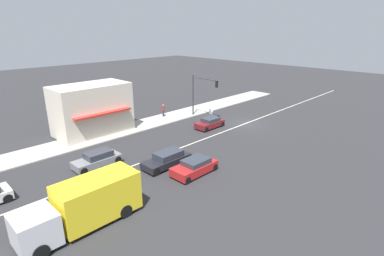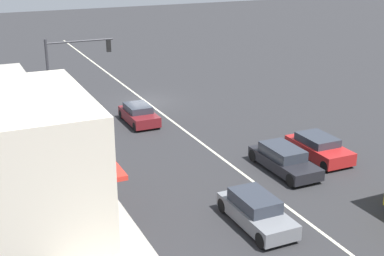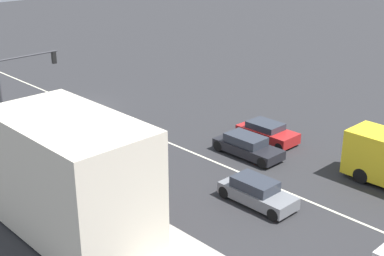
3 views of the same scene
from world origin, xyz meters
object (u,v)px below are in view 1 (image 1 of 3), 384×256
(sedan_dark, at_px, (167,159))
(hatchback_red, at_px, (195,167))
(delivery_truck, at_px, (85,204))
(sedan_maroon, at_px, (210,123))
(pedestrian, at_px, (163,110))
(traffic_signal_main, at_px, (201,90))
(warning_aframe_sign, at_px, (211,111))
(suv_grey, at_px, (97,159))

(sedan_dark, distance_m, hatchback_red, 2.88)
(delivery_truck, height_order, sedan_maroon, delivery_truck)
(sedan_maroon, bearing_deg, sedan_dark, 112.10)
(pedestrian, xyz_separation_m, sedan_maroon, (-7.63, -1.04, -0.40))
(sedan_maroon, relative_size, sedan_dark, 0.84)
(traffic_signal_main, distance_m, hatchback_red, 17.18)
(pedestrian, height_order, warning_aframe_sign, pedestrian)
(traffic_signal_main, relative_size, warning_aframe_sign, 6.69)
(sedan_maroon, xyz_separation_m, hatchback_red, (-7.20, 10.18, 0.02))
(warning_aframe_sign, bearing_deg, sedan_maroon, 129.63)
(warning_aframe_sign, relative_size, hatchback_red, 0.20)
(warning_aframe_sign, xyz_separation_m, suv_grey, (-3.94, 20.01, 0.23))
(sedan_maroon, relative_size, hatchback_red, 0.93)
(delivery_truck, bearing_deg, warning_aframe_sign, -65.75)
(traffic_signal_main, xyz_separation_m, sedan_maroon, (-3.92, 2.51, -3.29))
(traffic_signal_main, xyz_separation_m, suv_grey, (-3.92, 17.75, -3.25))
(warning_aframe_sign, bearing_deg, delivery_truck, 114.25)
(warning_aframe_sign, height_order, sedan_maroon, sedan_maroon)
(sedan_maroon, relative_size, suv_grey, 0.91)
(warning_aframe_sign, relative_size, sedan_maroon, 0.22)
(hatchback_red, bearing_deg, delivery_truck, 90.00)
(traffic_signal_main, bearing_deg, suv_grey, 102.46)
(warning_aframe_sign, bearing_deg, traffic_signal_main, 90.39)
(sedan_dark, distance_m, suv_grey, 6.23)
(delivery_truck, distance_m, sedan_dark, 9.59)
(sedan_dark, bearing_deg, hatchback_red, -166.69)
(traffic_signal_main, xyz_separation_m, warning_aframe_sign, (0.02, -2.25, -3.47))
(sedan_maroon, distance_m, sedan_dark, 11.70)
(warning_aframe_sign, bearing_deg, hatchback_red, 126.72)
(sedan_maroon, height_order, suv_grey, suv_grey)
(pedestrian, bearing_deg, sedan_dark, 140.86)
(hatchback_red, xyz_separation_m, suv_grey, (7.20, 5.07, 0.03))
(pedestrian, relative_size, warning_aframe_sign, 2.02)
(warning_aframe_sign, height_order, sedan_dark, sedan_dark)
(delivery_truck, height_order, suv_grey, delivery_truck)
(warning_aframe_sign, relative_size, suv_grey, 0.20)
(pedestrian, xyz_separation_m, delivery_truck, (-14.83, 18.93, 0.46))
(pedestrian, bearing_deg, sedan_maroon, -172.21)
(hatchback_red, bearing_deg, sedan_dark, 13.31)
(pedestrian, distance_m, hatchback_red, 17.42)
(traffic_signal_main, height_order, sedan_maroon, traffic_signal_main)
(warning_aframe_sign, height_order, delivery_truck, delivery_truck)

